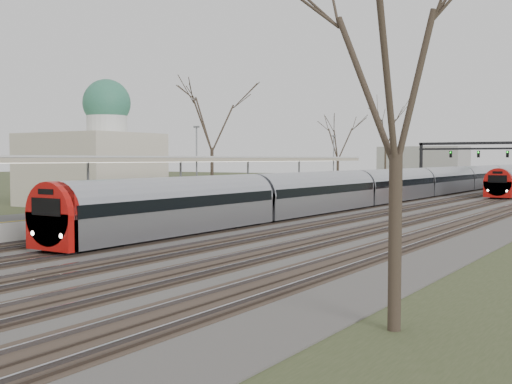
% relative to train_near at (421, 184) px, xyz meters
% --- Properties ---
extents(track_bed, '(24.00, 160.00, 0.22)m').
position_rel_train_near_xyz_m(track_bed, '(2.76, -7.78, -1.42)').
color(track_bed, '#474442').
rests_on(track_bed, ground).
extents(platform, '(3.50, 69.00, 1.00)m').
position_rel_train_near_xyz_m(platform, '(-6.55, -25.28, -0.98)').
color(platform, '#9E9B93').
rests_on(platform, ground).
extents(canopy, '(4.10, 50.00, 3.11)m').
position_rel_train_near_xyz_m(canopy, '(-6.55, -29.79, 2.45)').
color(canopy, slate).
rests_on(canopy, platform).
extents(dome_building, '(10.00, 8.00, 10.30)m').
position_rel_train_near_xyz_m(dome_building, '(-19.21, -24.78, 2.24)').
color(dome_building, beige).
rests_on(dome_building, ground).
extents(signal_gantry, '(21.00, 0.59, 6.08)m').
position_rel_train_near_xyz_m(signal_gantry, '(2.79, 22.21, 3.43)').
color(signal_gantry, black).
rests_on(signal_gantry, ground).
extents(tree_west_far, '(5.50, 5.50, 11.33)m').
position_rel_train_near_xyz_m(tree_west_far, '(-14.50, -14.78, 6.54)').
color(tree_west_far, '#2D231C').
rests_on(tree_west_far, ground).
extents(tree_east_near, '(4.50, 4.50, 9.27)m').
position_rel_train_near_xyz_m(tree_east_near, '(15.50, -47.78, 5.08)').
color(tree_east_near, '#2D231C').
rests_on(tree_east_near, ground).
extents(train_near, '(2.62, 90.21, 3.05)m').
position_rel_train_near_xyz_m(train_near, '(0.00, 0.00, 0.00)').
color(train_near, '#999BA2').
rests_on(train_near, ground).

